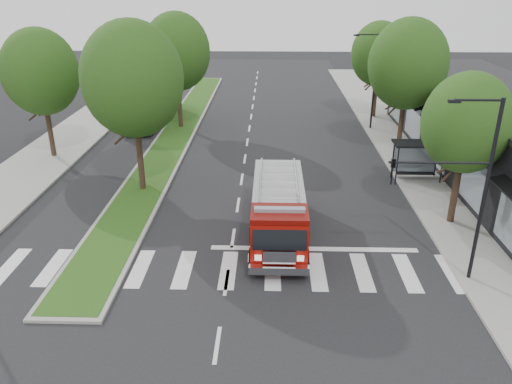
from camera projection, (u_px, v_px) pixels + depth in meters
ground at (233, 238)px, 25.20m from camera, size 140.00×140.00×0.00m
sidewalk_right at (426, 169)px, 34.02m from camera, size 5.00×80.00×0.15m
sidewalk_left at (36, 165)px, 34.74m from camera, size 5.00×80.00×0.15m
median at (177, 134)px, 41.86m from camera, size 3.00×50.00×0.15m
storefront_row at (500, 136)px, 32.94m from camera, size 8.00×30.00×5.00m
bus_shelter at (418, 151)px, 31.58m from camera, size 3.20×1.60×2.61m
tree_right_near at (467, 123)px, 24.55m from camera, size 4.40×4.40×8.05m
tree_right_mid at (408, 64)px, 35.19m from camera, size 5.60×5.60×9.72m
tree_right_far at (379, 54)px, 44.63m from camera, size 5.00×5.00×8.73m
tree_median_near at (133, 80)px, 28.18m from camera, size 5.80×5.80×10.16m
tree_median_far at (176, 52)px, 41.16m from camera, size 5.60×5.60×9.72m
tree_left_mid at (40, 72)px, 34.16m from camera, size 5.20×5.20×9.16m
streetlight_right_near at (465, 180)px, 19.88m from camera, size 4.08×0.22×8.00m
streetlight_right_far at (373, 77)px, 41.52m from camera, size 2.11×0.20×8.00m
fire_engine at (278, 210)px, 24.85m from camera, size 2.66×8.63×2.99m
city_bus at (150, 105)px, 45.03m from camera, size 2.58×10.80×3.01m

